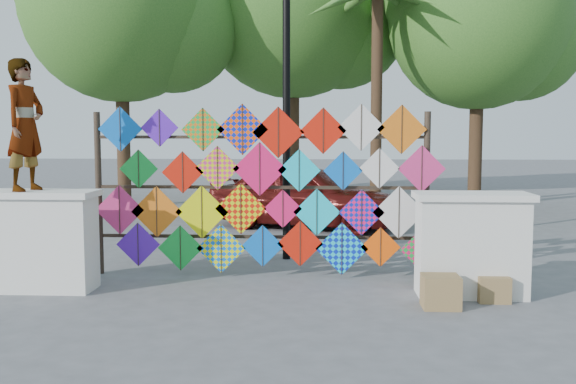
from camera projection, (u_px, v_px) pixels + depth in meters
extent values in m
plane|color=slate|center=(255.00, 289.00, 8.27)|extent=(80.00, 80.00, 0.00)
cube|color=white|center=(42.00, 244.00, 8.16)|extent=(1.30, 0.55, 1.20)
cube|color=white|center=(40.00, 194.00, 8.10)|extent=(1.40, 0.65, 0.08)
cube|color=white|center=(471.00, 248.00, 7.88)|extent=(1.30, 0.55, 1.20)
cube|color=white|center=(473.00, 196.00, 7.82)|extent=(1.40, 0.65, 0.08)
cylinder|color=#30241A|center=(99.00, 194.00, 9.09)|extent=(0.09, 0.09, 2.30)
cylinder|color=#30241A|center=(426.00, 195.00, 8.84)|extent=(0.09, 0.09, 2.30)
cube|color=#30241A|center=(260.00, 237.00, 9.02)|extent=(4.60, 0.04, 0.04)
cube|color=#30241A|center=(260.00, 187.00, 8.95)|extent=(4.60, 0.04, 0.04)
cube|color=#30241A|center=(260.00, 137.00, 8.89)|extent=(4.60, 0.04, 0.04)
cube|color=blue|center=(120.00, 129.00, 8.92)|extent=(0.63, 0.01, 0.63)
cube|color=#30241A|center=(120.00, 129.00, 8.91)|extent=(0.01, 0.01, 0.61)
cube|color=#5519C1|center=(159.00, 128.00, 8.89)|extent=(0.53, 0.01, 0.53)
cube|color=#30241A|center=(159.00, 128.00, 8.88)|extent=(0.01, 0.01, 0.52)
cube|color=green|center=(203.00, 130.00, 8.86)|extent=(0.60, 0.01, 0.60)
cube|color=#30241A|center=(203.00, 130.00, 8.85)|extent=(0.01, 0.01, 0.59)
cube|color=#FF5008|center=(242.00, 129.00, 8.83)|extent=(0.71, 0.01, 0.71)
cube|color=#30241A|center=(242.00, 129.00, 8.82)|extent=(0.01, 0.01, 0.70)
cube|color=red|center=(278.00, 132.00, 8.81)|extent=(0.71, 0.01, 0.71)
cube|color=#30241A|center=(278.00, 132.00, 8.80)|extent=(0.01, 0.01, 0.70)
cube|color=red|center=(323.00, 131.00, 8.77)|extent=(0.64, 0.01, 0.64)
cube|color=#30241A|center=(323.00, 131.00, 8.76)|extent=(0.01, 0.01, 0.63)
cube|color=silver|center=(361.00, 127.00, 8.74)|extent=(0.64, 0.01, 0.64)
cube|color=#30241A|center=(361.00, 127.00, 8.73)|extent=(0.01, 0.01, 0.63)
cube|color=orange|center=(402.00, 129.00, 8.72)|extent=(0.68, 0.01, 0.68)
cube|color=#30241A|center=(402.00, 129.00, 8.70)|extent=(0.01, 0.01, 0.66)
cube|color=green|center=(139.00, 169.00, 8.92)|extent=(0.54, 0.01, 0.54)
cube|color=#30241A|center=(138.00, 169.00, 8.91)|extent=(0.01, 0.01, 0.53)
cube|color=red|center=(183.00, 172.00, 8.89)|extent=(0.59, 0.01, 0.59)
cube|color=#30241A|center=(183.00, 172.00, 8.88)|extent=(0.01, 0.01, 0.58)
cube|color=#E0E209|center=(217.00, 168.00, 8.86)|extent=(0.62, 0.01, 0.62)
cube|color=#30241A|center=(217.00, 168.00, 8.85)|extent=(0.01, 0.01, 0.60)
cube|color=#E9155A|center=(260.00, 169.00, 8.83)|extent=(0.75, 0.01, 0.75)
cube|color=#30241A|center=(260.00, 169.00, 8.82)|extent=(0.01, 0.01, 0.73)
cube|color=#0EC8E4|center=(299.00, 170.00, 8.80)|extent=(0.59, 0.01, 0.59)
cube|color=#30241A|center=(299.00, 171.00, 8.79)|extent=(0.01, 0.01, 0.58)
cube|color=blue|center=(343.00, 171.00, 8.77)|extent=(0.54, 0.01, 0.54)
cube|color=#30241A|center=(343.00, 171.00, 8.76)|extent=(0.01, 0.01, 0.53)
cube|color=silver|center=(379.00, 168.00, 8.74)|extent=(0.56, 0.01, 0.56)
cube|color=#30241A|center=(379.00, 168.00, 8.73)|extent=(0.01, 0.01, 0.55)
cube|color=#D12D70|center=(422.00, 169.00, 8.71)|extent=(0.65, 0.01, 0.65)
cube|color=#30241A|center=(422.00, 169.00, 8.70)|extent=(0.01, 0.01, 0.64)
cube|color=#D12D70|center=(120.00, 210.00, 8.95)|extent=(0.70, 0.01, 0.70)
cube|color=#30241A|center=(119.00, 210.00, 8.94)|extent=(0.01, 0.01, 0.68)
cube|color=orange|center=(157.00, 212.00, 8.92)|extent=(0.72, 0.01, 0.72)
cube|color=#30241A|center=(157.00, 212.00, 8.91)|extent=(0.01, 0.01, 0.71)
cube|color=#E0E209|center=(202.00, 212.00, 8.89)|extent=(0.74, 0.01, 0.74)
cube|color=#30241A|center=(202.00, 212.00, 8.88)|extent=(0.01, 0.01, 0.73)
cube|color=red|center=(241.00, 209.00, 8.86)|extent=(0.71, 0.01, 0.71)
cube|color=#30241A|center=(241.00, 209.00, 8.84)|extent=(0.01, 0.01, 0.70)
cube|color=#E9155A|center=(283.00, 209.00, 8.82)|extent=(0.53, 0.01, 0.53)
cube|color=#30241A|center=(283.00, 209.00, 8.81)|extent=(0.01, 0.01, 0.52)
cube|color=#0EC8E4|center=(317.00, 212.00, 8.80)|extent=(0.65, 0.01, 0.65)
cube|color=#30241A|center=(317.00, 212.00, 8.79)|extent=(0.01, 0.01, 0.64)
cube|color=#0821BE|center=(362.00, 213.00, 8.77)|extent=(0.63, 0.01, 0.63)
cube|color=#30241A|center=(362.00, 213.00, 8.76)|extent=(0.01, 0.01, 0.62)
cube|color=silver|center=(399.00, 212.00, 8.74)|extent=(0.72, 0.01, 0.72)
cube|color=#30241A|center=(399.00, 212.00, 8.73)|extent=(0.01, 0.01, 0.71)
cube|color=#5519C1|center=(138.00, 244.00, 8.94)|extent=(0.62, 0.01, 0.62)
cube|color=#30241A|center=(138.00, 245.00, 8.93)|extent=(0.01, 0.01, 0.61)
cube|color=green|center=(181.00, 248.00, 8.91)|extent=(0.64, 0.01, 0.64)
cube|color=#30241A|center=(180.00, 248.00, 8.90)|extent=(0.01, 0.01, 0.63)
cube|color=#E0E209|center=(221.00, 248.00, 8.88)|extent=(0.69, 0.01, 0.69)
cube|color=#30241A|center=(221.00, 249.00, 8.87)|extent=(0.01, 0.01, 0.68)
cube|color=blue|center=(263.00, 246.00, 8.85)|extent=(0.58, 0.01, 0.58)
cube|color=#30241A|center=(263.00, 246.00, 8.83)|extent=(0.01, 0.01, 0.57)
cube|color=red|center=(300.00, 244.00, 8.82)|extent=(0.63, 0.01, 0.63)
cube|color=#30241A|center=(300.00, 244.00, 8.80)|extent=(0.01, 0.01, 0.62)
cube|color=#0821BE|center=(342.00, 249.00, 8.79)|extent=(0.73, 0.01, 0.73)
cube|color=#30241A|center=(342.00, 249.00, 8.78)|extent=(0.01, 0.01, 0.71)
cube|color=#FF5008|center=(380.00, 247.00, 8.76)|extent=(0.55, 0.01, 0.55)
cube|color=#30241A|center=(381.00, 247.00, 8.75)|extent=(0.01, 0.01, 0.54)
cube|color=#E9155A|center=(426.00, 250.00, 8.73)|extent=(0.70, 0.01, 0.70)
cube|color=#30241A|center=(426.00, 250.00, 8.72)|extent=(0.01, 0.01, 0.69)
cylinder|color=#432A1C|center=(123.00, 136.00, 17.28)|extent=(0.36, 0.36, 3.85)
sphere|color=#2E601E|center=(120.00, 4.00, 16.96)|extent=(5.20, 5.20, 5.20)
sphere|color=#2E601E|center=(172.00, 25.00, 17.24)|extent=(3.64, 3.64, 3.64)
cylinder|color=#432A1C|center=(293.00, 131.00, 19.02)|extent=(0.36, 0.36, 4.12)
sphere|color=#2E601E|center=(293.00, 2.00, 18.67)|extent=(5.60, 5.60, 5.60)
sphere|color=#2E601E|center=(341.00, 23.00, 18.95)|extent=(3.92, 3.92, 3.92)
cylinder|color=#432A1C|center=(476.00, 141.00, 17.29)|extent=(0.36, 0.36, 3.58)
sphere|color=#2E601E|center=(479.00, 19.00, 16.99)|extent=(4.80, 4.80, 4.80)
sphere|color=#2E601E|center=(521.00, 38.00, 17.27)|extent=(3.36, 3.36, 3.36)
cylinder|color=#432A1C|center=(376.00, 102.00, 15.86)|extent=(0.28, 0.28, 5.50)
cone|color=#3E6822|center=(401.00, 4.00, 16.22)|extent=(1.60, 1.60, 1.16)
cone|color=#3E6822|center=(375.00, 6.00, 16.52)|extent=(0.44, 1.82, 1.16)
cone|color=#3E6822|center=(350.00, 5.00, 16.29)|extent=(1.60, 1.60, 1.16)
cone|color=#3E6822|center=(341.00, 0.00, 15.67)|extent=(1.82, 0.44, 1.16)
imported|color=#99999E|center=(25.00, 125.00, 8.03)|extent=(0.54, 0.68, 1.66)
imported|color=#4F0F0D|center=(304.00, 195.00, 13.55)|extent=(4.34, 2.75, 1.38)
cylinder|color=black|center=(286.00, 127.00, 10.05)|extent=(0.12, 0.12, 4.20)
cube|color=#978049|center=(441.00, 292.00, 7.38)|extent=(0.42, 0.38, 0.38)
cube|color=#978049|center=(492.00, 288.00, 7.67)|extent=(0.37, 0.34, 0.31)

